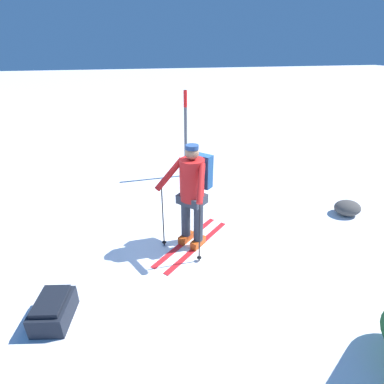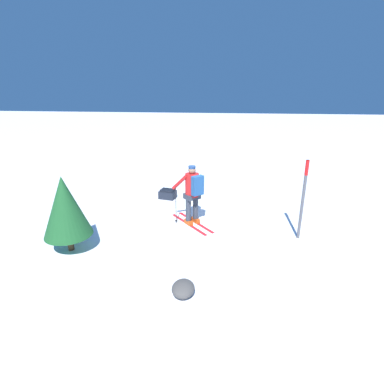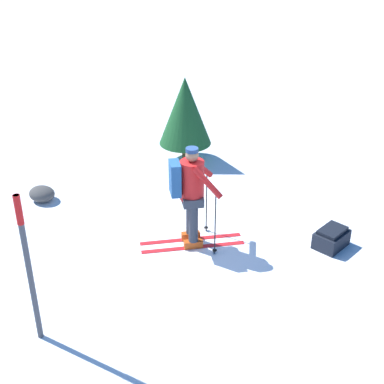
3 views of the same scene
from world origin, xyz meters
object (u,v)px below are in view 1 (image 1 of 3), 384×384
Objects in this scene: skier at (193,189)px; rock_boulder at (347,208)px; trail_marker at (186,129)px; dropped_backpack at (53,310)px.

skier is 3.21m from rock_boulder.
dropped_backpack is at bearing 57.96° from trail_marker.
trail_marker is at bearing -100.15° from skier.
trail_marker is at bearing -44.81° from rock_boulder.
trail_marker reaches higher than rock_boulder.
dropped_backpack reaches higher than rock_boulder.
skier is 3.35× the size of rock_boulder.
skier is at bearing -150.17° from dropped_backpack.
dropped_backpack is 4.73m from trail_marker.
rock_boulder is (-3.09, -0.22, -0.84)m from skier.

